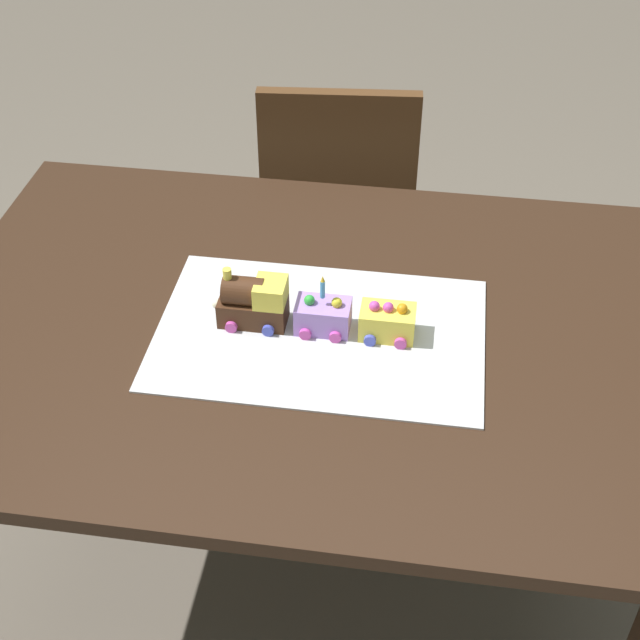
# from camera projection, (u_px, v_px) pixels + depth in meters

# --- Properties ---
(ground_plane) EXTENTS (8.00, 8.00, 0.00)m
(ground_plane) POSITION_uv_depth(u_px,v_px,m) (305.00, 560.00, 2.17)
(ground_plane) COLOR #6B6054
(dining_table) EXTENTS (1.40, 1.00, 0.74)m
(dining_table) POSITION_uv_depth(u_px,v_px,m) (302.00, 365.00, 1.76)
(dining_table) COLOR #382316
(dining_table) RESTS_ON ground
(chair) EXTENTS (0.43, 0.43, 0.86)m
(chair) POSITION_uv_depth(u_px,v_px,m) (339.00, 204.00, 2.50)
(chair) COLOR brown
(chair) RESTS_ON ground
(cake_board) EXTENTS (0.60, 0.40, 0.00)m
(cake_board) POSITION_uv_depth(u_px,v_px,m) (320.00, 333.00, 1.67)
(cake_board) COLOR silver
(cake_board) RESTS_ON dining_table
(cake_locomotive) EXTENTS (0.14, 0.08, 0.12)m
(cake_locomotive) POSITION_uv_depth(u_px,v_px,m) (253.00, 301.00, 1.66)
(cake_locomotive) COLOR #472816
(cake_locomotive) RESTS_ON cake_board
(cake_car_tanker_lavender) EXTENTS (0.10, 0.08, 0.07)m
(cake_car_tanker_lavender) POSITION_uv_depth(u_px,v_px,m) (323.00, 316.00, 1.66)
(cake_car_tanker_lavender) COLOR #AD84E0
(cake_car_tanker_lavender) RESTS_ON cake_board
(cake_car_flatbed_lemon) EXTENTS (0.10, 0.08, 0.07)m
(cake_car_flatbed_lemon) POSITION_uv_depth(u_px,v_px,m) (387.00, 322.00, 1.64)
(cake_car_flatbed_lemon) COLOR #F4E04C
(cake_car_flatbed_lemon) RESTS_ON cake_board
(birthday_candle) EXTENTS (0.01, 0.01, 0.05)m
(birthday_candle) POSITION_uv_depth(u_px,v_px,m) (323.00, 287.00, 1.62)
(birthday_candle) COLOR #4CA5E5
(birthday_candle) RESTS_ON cake_car_tanker_lavender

